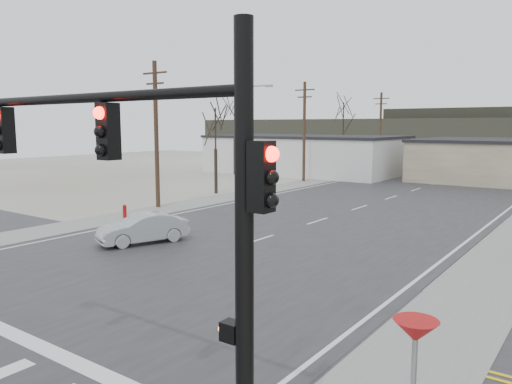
% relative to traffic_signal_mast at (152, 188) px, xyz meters
% --- Properties ---
extents(ground, '(140.00, 140.00, 0.00)m').
position_rel_traffic_signal_mast_xyz_m(ground, '(-7.89, 6.20, -4.67)').
color(ground, silver).
rests_on(ground, ground).
extents(main_road, '(18.00, 110.00, 0.05)m').
position_rel_traffic_signal_mast_xyz_m(main_road, '(-7.89, 21.20, -4.65)').
color(main_road, '#262629').
rests_on(main_road, ground).
extents(cross_road, '(90.00, 10.00, 0.04)m').
position_rel_traffic_signal_mast_xyz_m(cross_road, '(-7.89, 6.20, -4.65)').
color(cross_road, '#262629').
rests_on(cross_road, ground).
extents(sidewalk_left, '(3.00, 90.00, 0.06)m').
position_rel_traffic_signal_mast_xyz_m(sidewalk_left, '(-18.49, 26.20, -4.64)').
color(sidewalk_left, gray).
rests_on(sidewalk_left, ground).
extents(traffic_signal_mast, '(8.95, 0.43, 7.20)m').
position_rel_traffic_signal_mast_xyz_m(traffic_signal_mast, '(0.00, 0.00, 0.00)').
color(traffic_signal_mast, black).
rests_on(traffic_signal_mast, ground).
extents(fire_hydrant, '(0.24, 0.24, 0.87)m').
position_rel_traffic_signal_mast_xyz_m(fire_hydrant, '(-18.09, 14.20, -4.22)').
color(fire_hydrant, '#A50C0C').
rests_on(fire_hydrant, ground).
extents(yield_sign, '(0.80, 0.80, 2.35)m').
position_rel_traffic_signal_mast_xyz_m(yield_sign, '(3.61, 2.70, -2.61)').
color(yield_sign, gray).
rests_on(yield_sign, ground).
extents(building_left_far, '(22.30, 12.30, 4.50)m').
position_rel_traffic_signal_mast_xyz_m(building_left_far, '(-23.89, 46.20, -2.42)').
color(building_left_far, silver).
rests_on(building_left_far, ground).
extents(upole_left_b, '(2.20, 0.30, 10.00)m').
position_rel_traffic_signal_mast_xyz_m(upole_left_b, '(-19.39, 18.20, 0.55)').
color(upole_left_b, '#442B1F').
rests_on(upole_left_b, ground).
extents(upole_left_c, '(2.20, 0.30, 10.00)m').
position_rel_traffic_signal_mast_xyz_m(upole_left_c, '(-19.39, 38.20, 0.55)').
color(upole_left_c, '#442B1F').
rests_on(upole_left_c, ground).
extents(upole_left_d, '(2.20, 0.30, 10.00)m').
position_rel_traffic_signal_mast_xyz_m(upole_left_d, '(-19.39, 58.20, 0.55)').
color(upole_left_d, '#442B1F').
rests_on(upole_left_d, ground).
extents(streetlight_main, '(2.40, 0.25, 9.00)m').
position_rel_traffic_signal_mast_xyz_m(streetlight_main, '(-18.69, 28.20, 0.41)').
color(streetlight_main, gray).
rests_on(streetlight_main, ground).
extents(tree_left_near, '(3.30, 3.30, 7.35)m').
position_rel_traffic_signal_mast_xyz_m(tree_left_near, '(-20.89, 26.20, 0.55)').
color(tree_left_near, '#31291E').
rests_on(tree_left_near, ground).
extents(tree_left_far, '(3.96, 3.96, 8.82)m').
position_rel_traffic_signal_mast_xyz_m(tree_left_far, '(-21.89, 52.20, 1.61)').
color(tree_left_far, '#31291E').
rests_on(tree_left_far, ground).
extents(tree_left_mid, '(3.96, 3.96, 8.82)m').
position_rel_traffic_signal_mast_xyz_m(tree_left_mid, '(-29.89, 40.20, 1.61)').
color(tree_left_mid, '#31291E').
rests_on(tree_left_mid, ground).
extents(hill_left, '(70.00, 18.00, 7.00)m').
position_rel_traffic_signal_mast_xyz_m(hill_left, '(-42.89, 98.20, -1.17)').
color(hill_left, '#333026').
rests_on(hill_left, ground).
extents(sedan_crossing, '(2.99, 4.56, 1.42)m').
position_rel_traffic_signal_mast_xyz_m(sedan_crossing, '(-12.10, 10.38, -3.92)').
color(sedan_crossing, '#A2A9AC').
rests_on(sedan_crossing, main_road).
extents(car_far_a, '(3.53, 5.07, 1.36)m').
position_rel_traffic_signal_mast_xyz_m(car_far_a, '(-7.56, 51.08, -3.95)').
color(car_far_a, black).
rests_on(car_far_a, main_road).
extents(car_far_b, '(3.22, 4.81, 1.52)m').
position_rel_traffic_signal_mast_xyz_m(car_far_b, '(-9.73, 54.82, -3.87)').
color(car_far_b, black).
rests_on(car_far_b, main_road).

